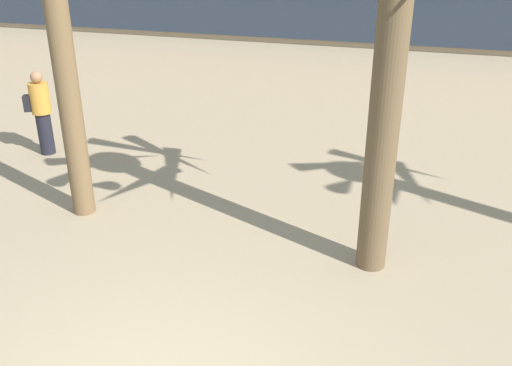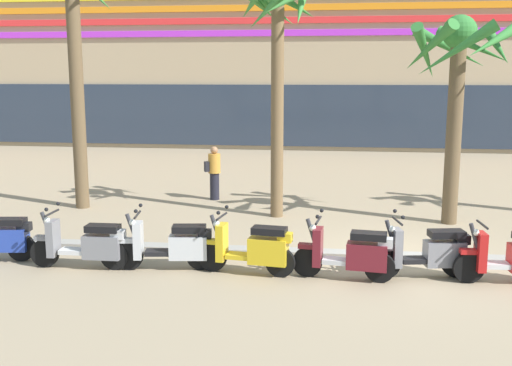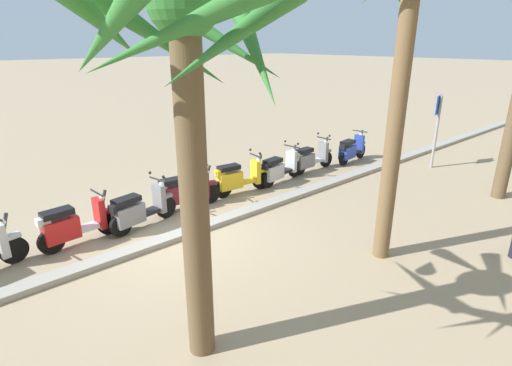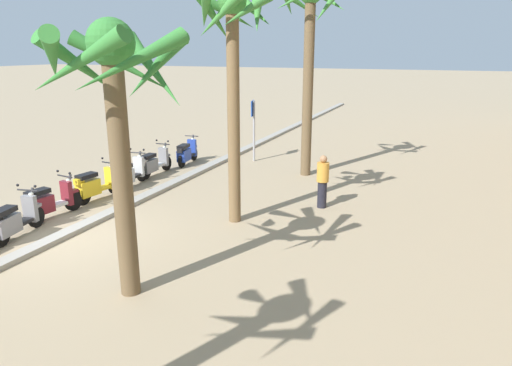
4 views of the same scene
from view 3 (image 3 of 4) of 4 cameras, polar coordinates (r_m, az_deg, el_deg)
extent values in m
plane|color=#9E896B|center=(8.98, -10.97, -7.54)|extent=(200.00, 200.00, 0.00)
cube|color=gray|center=(8.93, -10.89, -7.27)|extent=(60.00, 0.36, 0.12)
cylinder|color=black|center=(15.13, 14.65, 4.44)|extent=(0.53, 0.17, 0.52)
cylinder|color=black|center=(14.08, 12.39, 3.52)|extent=(0.53, 0.17, 0.52)
cube|color=black|center=(14.63, 13.67, 4.26)|extent=(0.63, 0.36, 0.08)
cube|color=#233D9E|center=(14.23, 12.87, 4.32)|extent=(0.72, 0.41, 0.43)
cube|color=black|center=(14.12, 12.94, 5.66)|extent=(0.64, 0.38, 0.12)
cube|color=#233D9E|center=(14.90, 14.43, 5.39)|extent=(0.19, 0.36, 0.66)
cube|color=#233D9E|center=(15.06, 14.75, 5.50)|extent=(0.34, 0.20, 0.08)
cylinder|color=#333338|center=(14.93, 14.62, 6.00)|extent=(0.29, 0.11, 0.69)
cylinder|color=black|center=(14.80, 14.58, 7.15)|extent=(0.12, 0.56, 0.04)
sphere|color=white|center=(14.91, 14.71, 6.68)|extent=(0.12, 0.12, 0.12)
cube|color=black|center=(13.91, 12.35, 5.07)|extent=(0.27, 0.23, 0.16)
cylinder|color=black|center=(13.78, 9.93, 3.34)|extent=(0.52, 0.11, 0.52)
cylinder|color=black|center=(12.80, 6.20, 2.27)|extent=(0.52, 0.11, 0.52)
cube|color=silver|center=(13.31, 8.28, 3.11)|extent=(0.60, 0.29, 0.08)
cube|color=slate|center=(12.92, 6.89, 3.14)|extent=(0.68, 0.33, 0.43)
cube|color=black|center=(12.81, 6.89, 4.60)|extent=(0.60, 0.31, 0.12)
cube|color=slate|center=(13.57, 9.52, 4.38)|extent=(0.14, 0.34, 0.66)
cube|color=slate|center=(13.71, 10.00, 4.50)|extent=(0.32, 0.16, 0.08)
cylinder|color=#333338|center=(13.59, 9.77, 5.05)|extent=(0.28, 0.07, 0.69)
cylinder|color=black|center=(13.46, 9.63, 6.31)|extent=(0.05, 0.56, 0.04)
sphere|color=white|center=(13.57, 9.87, 5.80)|extent=(0.12, 0.12, 0.12)
cube|color=silver|center=(12.63, 6.02, 3.95)|extent=(0.24, 0.20, 0.16)
sphere|color=black|center=(13.56, 8.82, 6.98)|extent=(0.07, 0.07, 0.07)
sphere|color=black|center=(13.27, 10.41, 6.61)|extent=(0.07, 0.07, 0.07)
cylinder|color=black|center=(12.61, 5.50, 2.02)|extent=(0.53, 0.17, 0.52)
cylinder|color=black|center=(11.62, 1.76, 0.57)|extent=(0.53, 0.17, 0.52)
cube|color=black|center=(12.13, 3.85, 1.65)|extent=(0.63, 0.36, 0.08)
cube|color=silver|center=(11.73, 2.45, 1.57)|extent=(0.72, 0.41, 0.43)
cube|color=black|center=(11.62, 2.41, 3.15)|extent=(0.64, 0.38, 0.12)
cube|color=silver|center=(12.38, 5.05, 3.11)|extent=(0.19, 0.36, 0.66)
cube|color=silver|center=(12.52, 5.54, 3.29)|extent=(0.34, 0.20, 0.08)
cylinder|color=#333338|center=(12.40, 5.29, 3.85)|extent=(0.29, 0.11, 0.69)
cylinder|color=black|center=(12.26, 5.12, 5.22)|extent=(0.12, 0.56, 0.04)
sphere|color=white|center=(12.37, 5.37, 4.68)|extent=(0.12, 0.12, 0.12)
cube|color=black|center=(11.44, 1.53, 2.37)|extent=(0.27, 0.23, 0.16)
sphere|color=black|center=(12.35, 4.18, 5.93)|extent=(0.07, 0.07, 0.07)
sphere|color=black|center=(12.08, 6.00, 5.56)|extent=(0.07, 0.07, 0.07)
cylinder|color=black|center=(11.52, 0.69, 0.41)|extent=(0.53, 0.17, 0.52)
cylinder|color=black|center=(10.90, -4.73, -0.79)|extent=(0.53, 0.17, 0.52)
cube|color=gold|center=(11.20, -1.73, 0.16)|extent=(0.63, 0.35, 0.08)
cube|color=gold|center=(10.94, -3.75, 0.37)|extent=(0.72, 0.40, 0.46)
cube|color=black|center=(10.82, -3.89, 2.19)|extent=(0.63, 0.37, 0.12)
cube|color=gold|center=(11.33, -0.05, 1.63)|extent=(0.18, 0.36, 0.66)
cube|color=gold|center=(11.43, 0.70, 1.78)|extent=(0.34, 0.20, 0.08)
cylinder|color=#333338|center=(11.33, 0.29, 2.42)|extent=(0.29, 0.11, 0.69)
cylinder|color=black|center=(11.20, -0.05, 3.92)|extent=(0.11, 0.56, 0.04)
sphere|color=white|center=(11.29, 0.37, 3.31)|extent=(0.12, 0.12, 0.12)
cube|color=gold|center=(10.72, -5.17, 1.43)|extent=(0.26, 0.23, 0.16)
sphere|color=black|center=(11.35, -0.81, 4.76)|extent=(0.07, 0.07, 0.07)
sphere|color=black|center=(10.96, 0.56, 4.22)|extent=(0.07, 0.07, 0.07)
cylinder|color=black|center=(10.59, -6.48, -1.48)|extent=(0.53, 0.16, 0.52)
cylinder|color=black|center=(10.12, -12.71, -2.86)|extent=(0.53, 0.16, 0.52)
cube|color=silver|center=(10.34, -9.29, -1.80)|extent=(0.63, 0.35, 0.08)
cube|color=maroon|center=(10.13, -11.64, -1.66)|extent=(0.71, 0.40, 0.45)
cube|color=black|center=(10.00, -11.88, 0.25)|extent=(0.63, 0.37, 0.12)
cube|color=maroon|center=(10.41, -7.41, -0.19)|extent=(0.18, 0.35, 0.66)
cube|color=maroon|center=(10.49, -6.54, 0.00)|extent=(0.34, 0.20, 0.08)
cylinder|color=#333338|center=(10.40, -7.05, 0.67)|extent=(0.29, 0.10, 0.69)
cylinder|color=black|center=(10.26, -7.52, 2.28)|extent=(0.11, 0.56, 0.04)
sphere|color=white|center=(10.35, -7.00, 1.64)|extent=(0.12, 0.12, 0.12)
cube|color=silver|center=(9.94, -13.33, -0.59)|extent=(0.26, 0.23, 0.16)
sphere|color=black|center=(10.43, -8.25, 3.22)|extent=(0.07, 0.07, 0.07)
sphere|color=black|center=(10.02, -7.04, 2.59)|extent=(0.07, 0.07, 0.07)
cylinder|color=black|center=(9.89, -12.65, -3.40)|extent=(0.53, 0.19, 0.52)
cylinder|color=black|center=(9.23, -18.65, -5.69)|extent=(0.53, 0.19, 0.52)
cube|color=black|center=(9.55, -15.33, -4.09)|extent=(0.64, 0.39, 0.08)
cube|color=slate|center=(9.27, -17.64, -4.32)|extent=(0.73, 0.44, 0.44)
cube|color=black|center=(9.13, -17.96, -2.33)|extent=(0.65, 0.41, 0.12)
cube|color=slate|center=(9.68, -13.59, -2.14)|extent=(0.20, 0.36, 0.66)
cube|color=slate|center=(9.78, -12.77, -1.84)|extent=(0.34, 0.22, 0.08)
cylinder|color=#333338|center=(9.67, -13.29, -1.18)|extent=(0.29, 0.12, 0.69)
cylinder|color=black|center=(9.52, -13.81, 0.49)|extent=(0.14, 0.56, 0.04)
sphere|color=white|center=(9.62, -13.28, -0.14)|extent=(0.12, 0.12, 0.12)
cube|color=black|center=(9.03, -19.35, -3.43)|extent=(0.27, 0.24, 0.16)
sphere|color=black|center=(9.66, -14.85, 1.42)|extent=(0.07, 0.07, 0.07)
sphere|color=black|center=(9.29, -13.05, 0.87)|extent=(0.07, 0.07, 0.07)
cylinder|color=black|center=(9.43, -20.16, -5.35)|extent=(0.53, 0.14, 0.52)
cylinder|color=black|center=(9.05, -27.10, -7.43)|extent=(0.53, 0.14, 0.52)
cube|color=silver|center=(9.21, -23.32, -5.95)|extent=(0.62, 0.33, 0.08)
cube|color=red|center=(9.03, -25.99, -5.96)|extent=(0.70, 0.37, 0.46)
cube|color=black|center=(8.88, -26.45, -3.84)|extent=(0.62, 0.35, 0.12)
cube|color=red|center=(9.25, -21.37, -4.02)|extent=(0.17, 0.35, 0.66)
cube|color=red|center=(9.31, -20.37, -3.72)|extent=(0.33, 0.18, 0.08)
cylinder|color=#333338|center=(9.22, -21.03, -3.03)|extent=(0.29, 0.09, 0.69)
cylinder|color=black|center=(9.08, -21.73, -1.29)|extent=(0.08, 0.56, 0.04)
sphere|color=white|center=(9.17, -21.06, -1.96)|extent=(0.12, 0.12, 0.12)
cube|color=silver|center=(8.85, -28.04, -4.90)|extent=(0.26, 0.22, 0.16)
cylinder|color=black|center=(9.05, -31.16, -8.17)|extent=(0.53, 0.20, 0.52)
cube|color=silver|center=(8.88, -32.56, -6.85)|extent=(0.20, 0.36, 0.66)
cube|color=silver|center=(8.93, -31.49, -6.51)|extent=(0.34, 0.22, 0.08)
cylinder|color=#333338|center=(8.85, -32.25, -5.82)|extent=(0.29, 0.12, 0.69)
sphere|color=white|center=(8.78, -32.34, -4.71)|extent=(0.12, 0.12, 0.12)
cylinder|color=#939399|center=(14.53, 24.24, 6.56)|extent=(0.09, 0.09, 2.40)
cube|color=#1947B7|center=(14.39, 24.52, 10.08)|extent=(0.59, 0.17, 0.60)
cube|color=white|center=(14.39, 24.46, 10.09)|extent=(0.32, 0.09, 0.33)
cylinder|color=brown|center=(7.62, 19.28, 8.35)|extent=(0.31, 0.31, 5.40)
cylinder|color=brown|center=(4.91, -8.76, -2.48)|extent=(0.35, 0.35, 4.42)
sphere|color=#337A33|center=(4.58, -10.31, 24.15)|extent=(0.78, 0.78, 0.78)
cone|color=#337A33|center=(4.14, -20.30, 19.58)|extent=(0.37, 1.82, 1.07)
cone|color=#337A33|center=(3.71, -10.25, 20.99)|extent=(1.69, 1.21, 1.01)
cone|color=#337A33|center=(3.91, -2.55, 20.47)|extent=(1.81, 0.39, 1.10)
cone|color=#337A33|center=(4.73, -0.38, 18.76)|extent=(0.92, 1.65, 1.34)
cone|color=#337A33|center=(5.28, -5.33, 19.80)|extent=(1.09, 1.69, 1.16)
cone|color=#337A33|center=(5.30, -12.73, 18.76)|extent=(1.73, 0.67, 1.27)
cone|color=#337A33|center=(4.85, -20.87, 20.26)|extent=(1.52, 1.50, 0.92)
camera|label=1|loc=(10.08, -30.93, 15.40)|focal=39.44mm
camera|label=2|loc=(19.18, -26.67, 16.00)|focal=42.88mm
camera|label=4|loc=(4.09, -147.93, -12.49)|focal=32.91mm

